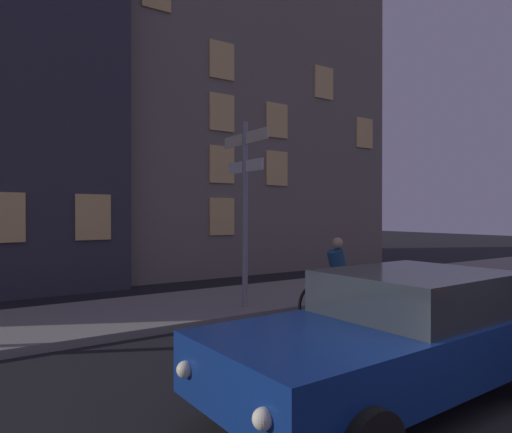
{
  "coord_description": "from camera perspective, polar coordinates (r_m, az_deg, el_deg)",
  "views": [
    {
      "loc": [
        -3.74,
        -1.51,
        2.08
      ],
      "look_at": [
        1.52,
        6.36,
        2.03
      ],
      "focal_mm": 31.38,
      "sensor_mm": 36.0,
      "label": 1
    }
  ],
  "objects": [
    {
      "name": "car_side_parked",
      "position": [
        5.36,
        17.58,
        -14.05
      ],
      "size": [
        4.51,
        2.11,
        1.42
      ],
      "color": "navy",
      "rests_on": "ground_plane"
    },
    {
      "name": "cyclist",
      "position": [
        9.16,
        10.11,
        -8.06
      ],
      "size": [
        1.82,
        0.32,
        1.61
      ],
      "color": "black",
      "rests_on": "ground_plane"
    },
    {
      "name": "signpost",
      "position": [
        9.39,
        -1.41,
        2.55
      ],
      "size": [
        0.12,
        1.66,
        3.87
      ],
      "color": "gray",
      "rests_on": "sidewalk_kerb"
    },
    {
      "name": "sidewalk_kerb",
      "position": [
        9.81,
        -10.83,
        -11.51
      ],
      "size": [
        40.0,
        3.09,
        0.14
      ],
      "primitive_type": "cube",
      "color": "gray",
      "rests_on": "ground_plane"
    },
    {
      "name": "building_right_block",
      "position": [
        19.95,
        -5.12,
        13.25
      ],
      "size": [
        11.04,
        8.87,
        13.09
      ],
      "color": "slate",
      "rests_on": "ground_plane"
    }
  ]
}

